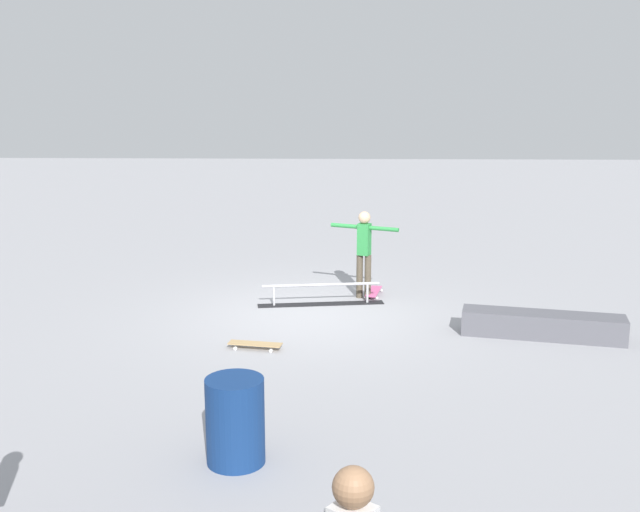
{
  "coord_description": "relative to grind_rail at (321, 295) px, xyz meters",
  "views": [
    {
      "loc": [
        -0.6,
        12.45,
        3.77
      ],
      "look_at": [
        -0.18,
        -0.17,
        1.0
      ],
      "focal_mm": 42.64,
      "sensor_mm": 36.0,
      "label": 1
    }
  ],
  "objects": [
    {
      "name": "trash_bin",
      "position": [
        0.69,
        5.92,
        0.29
      ],
      "size": [
        0.61,
        0.61,
        0.91
      ],
      "primitive_type": "cylinder",
      "color": "navy",
      "rests_on": "ground_plane"
    },
    {
      "name": "skateboard_main",
      "position": [
        -0.97,
        -0.64,
        -0.09
      ],
      "size": [
        0.37,
        0.82,
        0.09
      ],
      "rotation": [
        0.0,
        0.0,
        4.52
      ],
      "color": "#E05993",
      "rests_on": "ground_plane"
    },
    {
      "name": "ground_plane",
      "position": [
        0.18,
        0.67,
        -0.17
      ],
      "size": [
        60.0,
        60.0,
        0.0
      ],
      "primitive_type": "plane",
      "color": "#9E9EA3"
    },
    {
      "name": "skater_main",
      "position": [
        -0.77,
        -0.46,
        0.77
      ],
      "size": [
        1.23,
        0.57,
        1.62
      ],
      "rotation": [
        0.0,
        0.0,
        2.75
      ],
      "color": "brown",
      "rests_on": "ground_plane"
    },
    {
      "name": "grind_rail",
      "position": [
        0.0,
        0.0,
        0.0
      ],
      "size": [
        2.28,
        0.57,
        0.39
      ],
      "rotation": [
        0.0,
        0.0,
        0.15
      ],
      "color": "black",
      "rests_on": "ground_plane"
    },
    {
      "name": "skate_ledge",
      "position": [
        -3.5,
        1.73,
        0.03
      ],
      "size": [
        2.51,
        1.01,
        0.39
      ],
      "primitive_type": "cube",
      "rotation": [
        0.0,
        0.0,
        -0.21
      ],
      "color": "#595960",
      "rests_on": "ground_plane"
    },
    {
      "name": "loose_skateboard_natural",
      "position": [
        0.9,
        2.42,
        -0.09
      ],
      "size": [
        0.82,
        0.35,
        0.09
      ],
      "rotation": [
        0.0,
        0.0,
        6.12
      ],
      "color": "tan",
      "rests_on": "ground_plane"
    }
  ]
}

